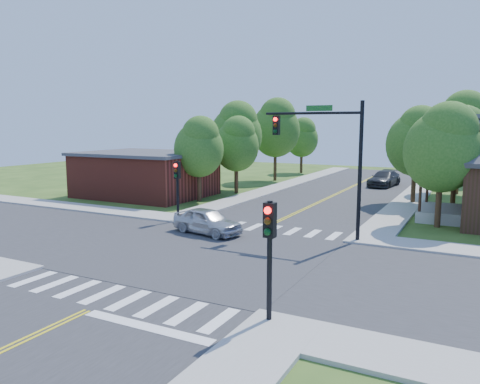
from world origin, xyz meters
The scene contains 25 objects.
ground centered at (0.00, 0.00, 0.00)m, with size 100.00×100.00×0.00m, color #2C4A17.
road_ns centered at (0.00, 0.00, 0.02)m, with size 10.00×90.00×0.04m, color #2D2D30.
road_ew centered at (0.00, 0.00, 0.03)m, with size 90.00×10.00×0.04m, color #2D2D30.
intersection_patch centered at (0.00, 0.00, 0.00)m, with size 10.20×10.20×0.06m, color #2D2D30.
sidewalk_nw centered at (-15.82, 15.82, 0.07)m, with size 40.00×40.00×0.14m.
crosswalk_north centered at (0.00, 6.20, 0.05)m, with size 8.85×2.00×0.01m.
crosswalk_south centered at (0.00, -6.20, 0.05)m, with size 8.85×2.00×0.01m.
centerline centered at (0.00, 0.00, 0.05)m, with size 0.30×90.00×0.01m.
stop_bar centered at (2.50, -7.60, 0.00)m, with size 4.60×0.45×0.09m, color white.
signal_mast_ne centered at (3.91, 5.59, 4.85)m, with size 5.30×0.42×7.20m.
signal_pole_se centered at (5.60, -5.62, 2.66)m, with size 0.34×0.42×3.80m.
signal_pole_nw centered at (-5.60, 5.58, 2.66)m, with size 0.34×0.42×3.80m.
building_nw centered at (-14.20, 13.20, 1.88)m, with size 10.40×8.40×3.73m.
tree_e_a centered at (9.00, 11.31, 4.81)m, with size 4.32×4.10×7.34m.
tree_e_b centered at (9.45, 17.67, 4.81)m, with size 4.32×4.10×7.35m.
tree_e_c centered at (9.28, 26.38, 5.83)m, with size 5.24×4.98×8.90m.
tree_e_d centered at (9.15, 34.52, 5.43)m, with size 4.87×4.63×8.29m.
tree_w_a centered at (-8.58, 12.83, 4.38)m, with size 3.94×3.74×6.70m.
tree_w_b centered at (-8.98, 19.80, 5.35)m, with size 4.80×4.56×8.16m.
tree_w_c centered at (-8.66, 28.13, 5.79)m, with size 5.19×4.93×8.83m.
tree_w_d centered at (-8.97, 37.13, 4.51)m, with size 4.05×3.85×6.89m.
tree_house centered at (6.58, 19.35, 4.88)m, with size 4.38×4.16×7.44m.
tree_bldg centered at (-8.01, 18.01, 4.43)m, with size 3.98×3.78×6.77m.
car_silver centered at (-2.18, 3.50, 0.72)m, with size 4.46×2.55×1.43m, color silver.
car_dgrey centered at (2.66, 28.49, 0.75)m, with size 2.74×5.39×1.50m, color #2A2C2F.
Camera 1 is at (11.08, -18.03, 6.03)m, focal length 35.00 mm.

